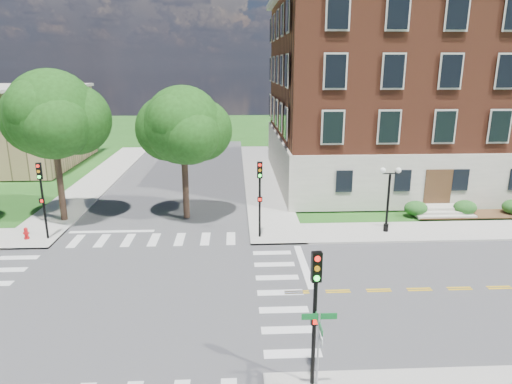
{
  "coord_description": "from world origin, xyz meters",
  "views": [
    {
      "loc": [
        5.1,
        -19.66,
        10.55
      ],
      "look_at": [
        6.35,
        6.6,
        3.2
      ],
      "focal_mm": 32.0,
      "sensor_mm": 36.0,
      "label": 1
    }
  ],
  "objects_px": {
    "traffic_signal_se": "(315,302)",
    "twin_lamp_west": "(388,196)",
    "street_sign_pole": "(319,340)",
    "traffic_signal_ne": "(260,190)",
    "fire_hydrant": "(26,234)",
    "traffic_signal_nw": "(42,191)"
  },
  "relations": [
    {
      "from": "traffic_signal_se",
      "to": "twin_lamp_west",
      "type": "distance_m",
      "value": 16.11
    },
    {
      "from": "twin_lamp_west",
      "to": "street_sign_pole",
      "type": "relative_size",
      "value": 1.36
    },
    {
      "from": "traffic_signal_ne",
      "to": "fire_hydrant",
      "type": "height_order",
      "value": "traffic_signal_ne"
    },
    {
      "from": "street_sign_pole",
      "to": "traffic_signal_nw",
      "type": "bearing_deg",
      "value": 133.76
    },
    {
      "from": "traffic_signal_se",
      "to": "traffic_signal_ne",
      "type": "height_order",
      "value": "same"
    },
    {
      "from": "traffic_signal_ne",
      "to": "street_sign_pole",
      "type": "height_order",
      "value": "traffic_signal_ne"
    },
    {
      "from": "traffic_signal_nw",
      "to": "twin_lamp_west",
      "type": "relative_size",
      "value": 1.13
    },
    {
      "from": "traffic_signal_nw",
      "to": "street_sign_pole",
      "type": "relative_size",
      "value": 1.55
    },
    {
      "from": "traffic_signal_ne",
      "to": "fire_hydrant",
      "type": "xyz_separation_m",
      "value": [
        -14.48,
        0.3,
        -2.72
      ]
    },
    {
      "from": "traffic_signal_se",
      "to": "twin_lamp_west",
      "type": "relative_size",
      "value": 1.13
    },
    {
      "from": "traffic_signal_se",
      "to": "street_sign_pole",
      "type": "relative_size",
      "value": 1.55
    },
    {
      "from": "traffic_signal_ne",
      "to": "twin_lamp_west",
      "type": "relative_size",
      "value": 1.13
    },
    {
      "from": "traffic_signal_ne",
      "to": "twin_lamp_west",
      "type": "distance_m",
      "value": 8.29
    },
    {
      "from": "traffic_signal_se",
      "to": "traffic_signal_ne",
      "type": "relative_size",
      "value": 1.0
    },
    {
      "from": "twin_lamp_west",
      "to": "fire_hydrant",
      "type": "bearing_deg",
      "value": -179.28
    },
    {
      "from": "traffic_signal_nw",
      "to": "street_sign_pole",
      "type": "distance_m",
      "value": 20.61
    },
    {
      "from": "traffic_signal_se",
      "to": "street_sign_pole",
      "type": "distance_m",
      "value": 1.15
    },
    {
      "from": "traffic_signal_se",
      "to": "traffic_signal_nw",
      "type": "xyz_separation_m",
      "value": [
        -14.23,
        14.13,
        0.0
      ]
    },
    {
      "from": "traffic_signal_nw",
      "to": "fire_hydrant",
      "type": "bearing_deg",
      "value": -178.38
    },
    {
      "from": "fire_hydrant",
      "to": "street_sign_pole",
      "type": "bearing_deg",
      "value": -43.72
    },
    {
      "from": "traffic_signal_ne",
      "to": "street_sign_pole",
      "type": "bearing_deg",
      "value": -85.97
    },
    {
      "from": "traffic_signal_nw",
      "to": "fire_hydrant",
      "type": "distance_m",
      "value": 3.0
    }
  ]
}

